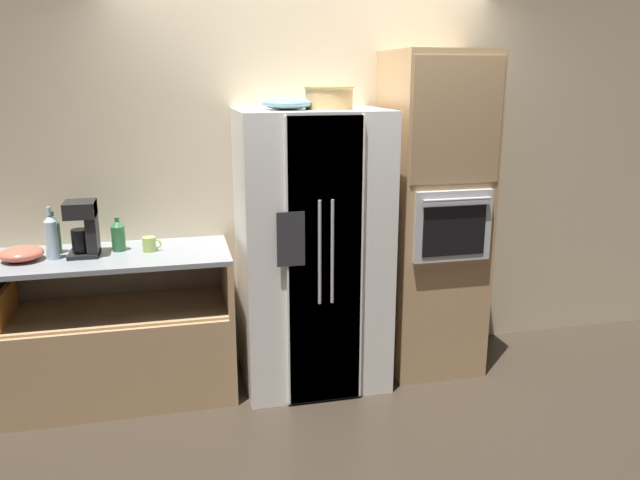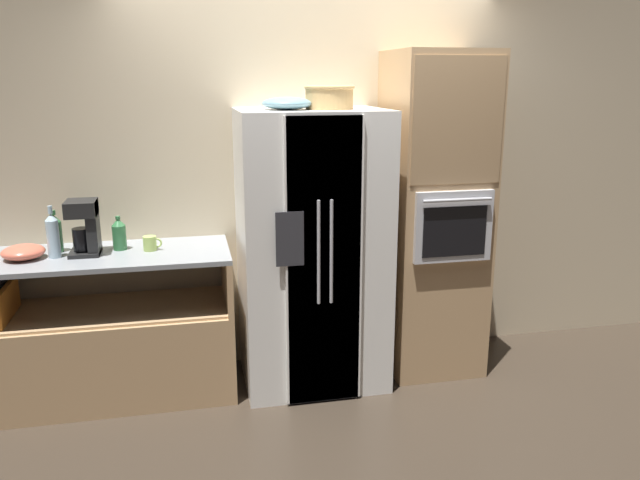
% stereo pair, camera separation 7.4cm
% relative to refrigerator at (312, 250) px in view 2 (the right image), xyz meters
% --- Properties ---
extents(ground_plane, '(20.00, 20.00, 0.00)m').
position_rel_refrigerator_xyz_m(ground_plane, '(0.07, -0.02, -0.89)').
color(ground_plane, '#382D23').
extents(wall_back, '(12.00, 0.06, 2.80)m').
position_rel_refrigerator_xyz_m(wall_back, '(0.07, 0.39, 0.51)').
color(wall_back, beige).
rests_on(wall_back, ground_plane).
extents(counter_left, '(1.59, 0.64, 0.93)m').
position_rel_refrigerator_xyz_m(counter_left, '(-1.34, 0.04, -0.55)').
color(counter_left, tan).
rests_on(counter_left, ground_plane).
extents(refrigerator, '(0.91, 0.75, 1.78)m').
position_rel_refrigerator_xyz_m(refrigerator, '(0.00, 0.00, 0.00)').
color(refrigerator, white).
rests_on(refrigerator, ground_plane).
extents(wall_oven, '(0.62, 0.69, 2.14)m').
position_rel_refrigerator_xyz_m(wall_oven, '(0.84, 0.04, 0.18)').
color(wall_oven, tan).
rests_on(wall_oven, ground_plane).
extents(wicker_basket, '(0.30, 0.30, 0.14)m').
position_rel_refrigerator_xyz_m(wicker_basket, '(0.10, -0.05, 0.97)').
color(wicker_basket, tan).
rests_on(wicker_basket, refrigerator).
extents(fruit_bowl, '(0.30, 0.30, 0.07)m').
position_rel_refrigerator_xyz_m(fruit_bowl, '(-0.16, -0.05, 0.93)').
color(fruit_bowl, '#668C99').
rests_on(fruit_bowl, refrigerator).
extents(bottle_tall, '(0.07, 0.07, 0.31)m').
position_rel_refrigerator_xyz_m(bottle_tall, '(-1.55, 0.02, 0.18)').
color(bottle_tall, silver).
rests_on(bottle_tall, counter_left).
extents(bottle_short, '(0.08, 0.08, 0.26)m').
position_rel_refrigerator_xyz_m(bottle_short, '(-1.57, 0.15, 0.16)').
color(bottle_short, '#33723F').
rests_on(bottle_short, counter_left).
extents(bottle_wide, '(0.08, 0.08, 0.21)m').
position_rel_refrigerator_xyz_m(bottle_wide, '(-1.19, 0.12, 0.14)').
color(bottle_wide, '#33723F').
rests_on(bottle_wide, counter_left).
extents(mug, '(0.11, 0.08, 0.09)m').
position_rel_refrigerator_xyz_m(mug, '(-1.01, 0.06, 0.09)').
color(mug, '#B2D166').
rests_on(mug, counter_left).
extents(mixing_bowl, '(0.24, 0.24, 0.09)m').
position_rel_refrigerator_xyz_m(mixing_bowl, '(-1.73, 0.03, 0.08)').
color(mixing_bowl, '#DB664C').
rests_on(mixing_bowl, counter_left).
extents(coffee_maker, '(0.18, 0.20, 0.33)m').
position_rel_refrigerator_xyz_m(coffee_maker, '(-1.37, 0.05, 0.22)').
color(coffee_maker, black).
rests_on(coffee_maker, counter_left).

